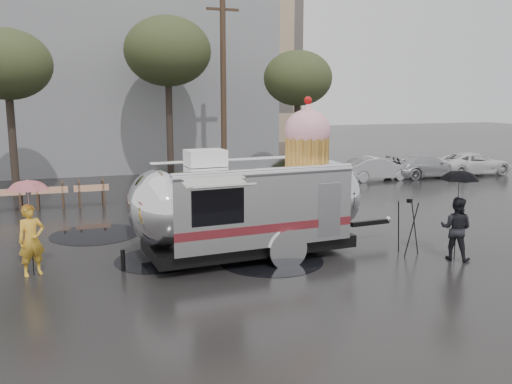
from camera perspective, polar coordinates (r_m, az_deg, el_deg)
name	(u,v)px	position (r m, az deg, el deg)	size (l,w,h in m)	color
ground	(281,271)	(13.47, 2.67, -8.31)	(120.00, 120.00, 0.00)	black
puddles	(172,250)	(15.40, -8.86, -6.04)	(6.94, 7.10, 0.01)	black
grey_building	(77,59)	(35.94, -18.32, 13.19)	(22.00, 12.00, 13.00)	slate
utility_pole	(223,88)	(26.87, -3.45, 10.87)	(1.60, 0.28, 9.00)	#473323
tree_left	(7,65)	(25.00, -24.76, 12.02)	(3.64, 3.64, 6.95)	#382D26
tree_mid	(168,52)	(27.36, -9.29, 14.35)	(4.20, 4.20, 8.03)	#382D26
tree_right	(298,79)	(27.11, 4.42, 11.77)	(3.36, 3.36, 6.42)	#382D26
barricade_row	(50,195)	(22.16, -20.83, -0.26)	(4.30, 0.80, 1.00)	#473323
parked_cars	(406,165)	(29.25, 15.56, 2.79)	(13.20, 1.90, 1.50)	silver
airstream_trailer	(252,200)	(14.40, -0.38, -0.86)	(8.02, 3.40, 4.32)	silver
person_left	(31,240)	(14.00, -22.56, -4.70)	(0.62, 0.41, 1.73)	gold
umbrella_pink	(28,195)	(13.78, -22.87, -0.33)	(1.17, 1.17, 2.35)	pink
person_right	(456,229)	(15.11, 20.31, -3.63)	(0.80, 0.44, 1.66)	black
umbrella_black	(459,185)	(14.89, 20.58, 0.65)	(1.25, 1.25, 2.40)	black
tripod	(409,221)	(15.22, 15.76, -2.96)	(0.61, 0.62, 1.54)	black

